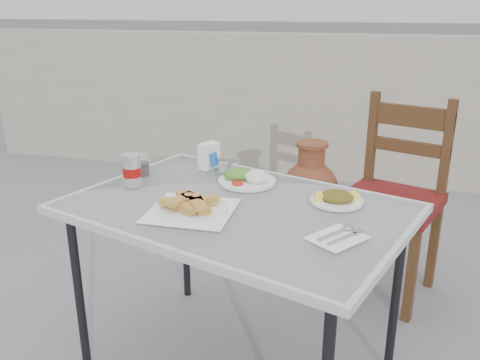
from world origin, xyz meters
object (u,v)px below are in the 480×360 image
(cafe_table, at_px, (236,217))
(napkin_holder, at_px, (209,156))
(salad_chopped_plate, at_px, (337,198))
(cola_glass, at_px, (142,166))
(chair, at_px, (394,196))
(pide_plate, at_px, (191,204))
(salad_rice_plate, at_px, (246,178))
(terracotta_urn, at_px, (309,198))
(condiment_caddy, at_px, (229,168))
(soda_can, at_px, (132,170))

(cafe_table, relative_size, napkin_holder, 12.19)
(cafe_table, relative_size, salad_chopped_plate, 7.19)
(cola_glass, bearing_deg, chair, 30.20)
(pide_plate, height_order, salad_rice_plate, pide_plate)
(pide_plate, height_order, terracotta_urn, pide_plate)
(pide_plate, bearing_deg, terracotta_urn, 79.44)
(salad_chopped_plate, height_order, cola_glass, cola_glass)
(salad_rice_plate, height_order, salad_chopped_plate, salad_rice_plate)
(salad_rice_plate, xyz_separation_m, napkin_holder, (-0.21, 0.14, 0.04))
(chair, bearing_deg, napkin_holder, -131.87)
(salad_rice_plate, relative_size, condiment_caddy, 1.84)
(soda_can, bearing_deg, salad_rice_plate, 20.20)
(salad_rice_plate, relative_size, chair, 0.24)
(soda_can, relative_size, napkin_holder, 1.14)
(cola_glass, bearing_deg, soda_can, -80.97)
(cola_glass, height_order, condiment_caddy, cola_glass)
(pide_plate, relative_size, salad_chopped_plate, 1.56)
(pide_plate, relative_size, soda_can, 2.32)
(salad_rice_plate, bearing_deg, napkin_holder, 145.47)
(salad_chopped_plate, bearing_deg, cafe_table, -162.43)
(pide_plate, xyz_separation_m, chair, (0.72, 0.94, -0.24))
(condiment_caddy, bearing_deg, soda_can, -143.04)
(cafe_table, height_order, salad_rice_plate, salad_rice_plate)
(salad_rice_plate, xyz_separation_m, soda_can, (-0.43, -0.16, 0.04))
(pide_plate, relative_size, chair, 0.30)
(condiment_caddy, height_order, terracotta_urn, condiment_caddy)
(pide_plate, distance_m, terracotta_urn, 1.45)
(napkin_holder, distance_m, terracotta_urn, 1.05)
(cafe_table, xyz_separation_m, napkin_holder, (-0.23, 0.38, 0.11))
(cola_glass, xyz_separation_m, napkin_holder, (0.24, 0.17, 0.02))
(soda_can, relative_size, cola_glass, 1.41)
(cola_glass, bearing_deg, napkin_holder, 34.67)
(salad_rice_plate, relative_size, terracotta_urn, 0.36)
(pide_plate, distance_m, napkin_holder, 0.50)
(salad_rice_plate, bearing_deg, terracotta_urn, 82.14)
(napkin_holder, xyz_separation_m, condiment_caddy, (0.11, -0.05, -0.03))
(terracotta_urn, bearing_deg, soda_can, -116.08)
(napkin_holder, relative_size, chair, 0.11)
(terracotta_urn, bearing_deg, salad_chopped_plate, -78.09)
(cafe_table, relative_size, soda_can, 10.74)
(salad_chopped_plate, xyz_separation_m, soda_can, (-0.81, -0.04, 0.05))
(cola_glass, xyz_separation_m, condiment_caddy, (0.35, 0.12, -0.02))
(salad_rice_plate, distance_m, napkin_holder, 0.26)
(soda_can, bearing_deg, cola_glass, 99.03)
(salad_chopped_plate, bearing_deg, soda_can, -177.37)
(cafe_table, xyz_separation_m, chair, (0.59, 0.83, -0.17))
(pide_plate, distance_m, salad_rice_plate, 0.36)
(salad_chopped_plate, distance_m, condiment_caddy, 0.52)
(pide_plate, bearing_deg, chair, 52.31)
(salad_rice_plate, height_order, condiment_caddy, condiment_caddy)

